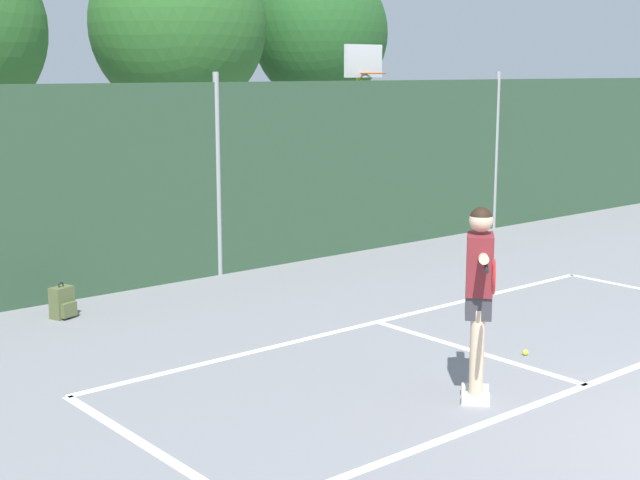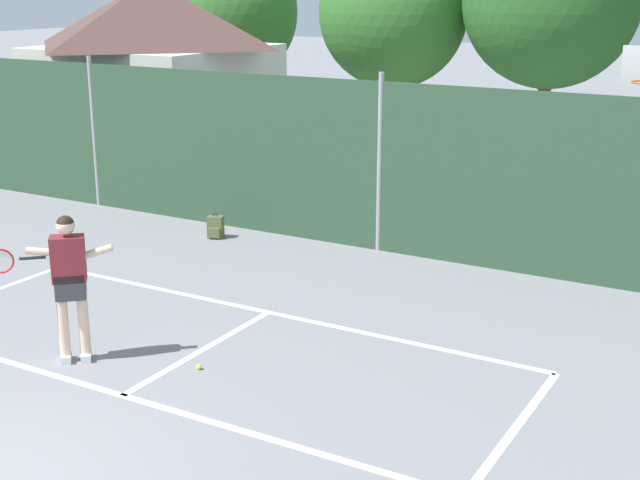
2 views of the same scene
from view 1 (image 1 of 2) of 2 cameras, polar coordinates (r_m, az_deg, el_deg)
chainlink_fence at (r=13.81m, az=-6.42°, el=3.75°), size 26.09×0.09×3.06m
basketball_hoop at (r=17.18m, az=2.62°, el=7.99°), size 0.90×0.67×3.55m
tennis_player at (r=8.59m, az=9.93°, el=-2.87°), size 1.05×1.07×1.85m
tennis_ball at (r=10.33m, az=12.73°, el=-6.88°), size 0.07×0.07×0.07m
backpack_olive at (r=11.97m, az=-15.80°, el=-3.81°), size 0.32×0.31×0.46m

